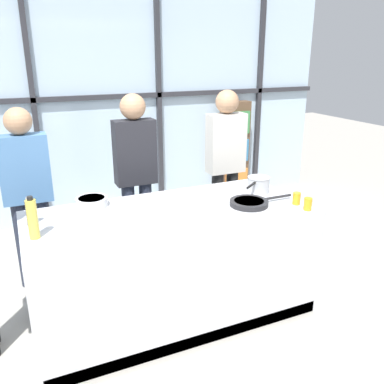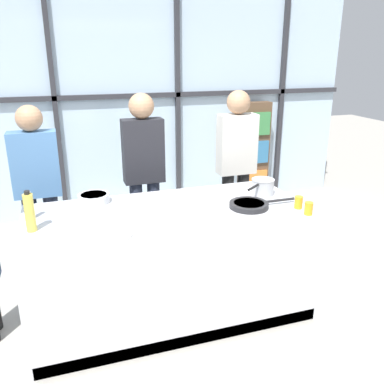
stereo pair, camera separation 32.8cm
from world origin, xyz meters
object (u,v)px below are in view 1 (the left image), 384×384
Objects in this scene: frying_pan at (250,203)px; juice_glass_far at (297,198)px; white_plate at (120,239)px; juice_glass_near at (308,204)px; spectator_center_right at (226,159)px; spectator_far_left at (27,188)px; saucepan at (258,184)px; oil_bottle at (33,219)px; spectator_center_left at (136,169)px; pepper_grinder at (29,212)px; mixing_bowl at (92,202)px.

frying_pan is 5.65× the size of juice_glass_far.
juice_glass_near is at bearing -2.72° from white_plate.
spectator_center_right is at bearing 40.52° from white_plate.
spectator_far_left is 2.38m from juice_glass_near.
saucepan is at bearing 45.93° from frying_pan.
frying_pan is 1.63m from oil_bottle.
saucepan is at bearing 18.46° from white_plate.
oil_bottle is (-0.51, 0.26, 0.13)m from white_plate.
frying_pan is (-0.35, -1.05, -0.08)m from spectator_center_right.
oil_bottle is (-0.01, -0.99, 0.09)m from spectator_far_left.
spectator_center_left is 1.25m from pepper_grinder.
juice_glass_near is at bearing -26.94° from mixing_bowl.
frying_pan is 2.04× the size of white_plate.
white_plate is 1.48m from juice_glass_near.
pepper_grinder reaches higher than juice_glass_far.
frying_pan is at bearing 159.20° from juice_glass_far.
spectator_center_left is 17.22× the size of juice_glass_near.
juice_glass_near is (1.53, -0.78, 0.01)m from mixing_bowl.
oil_bottle is at bearing 177.94° from frying_pan.
saucepan is 1.43m from mixing_bowl.
frying_pan is 1.14m from white_plate.
juice_glass_near is (0.99, -1.32, -0.06)m from spectator_center_left.
juice_glass_near is at bearing 146.20° from spectator_far_left.
frying_pan is 1.77× the size of saucepan.
spectator_far_left is 2.03m from saucepan.
frying_pan is at bearing 10.41° from white_plate.
spectator_center_right is 3.05× the size of frying_pan.
juice_glass_near reaches higher than mixing_bowl.
spectator_center_right reaches higher than mixing_bowl.
pepper_grinder is 2.04m from juice_glass_far.
juice_glass_far is (0.12, -0.38, -0.02)m from saucepan.
oil_bottle is at bearing 89.46° from spectator_far_left.
juice_glass_far is at bearing -22.61° from mixing_bowl.
juice_glass_near is (1.98, -1.32, 0.00)m from spectator_far_left.
pepper_grinder is at bearing 167.66° from juice_glass_far.
spectator_center_right is (1.97, 0.00, 0.05)m from spectator_far_left.
juice_glass_far is at bearing 90.00° from juice_glass_near.
mixing_bowl is at bearing 22.80° from pepper_grinder.
spectator_center_right is at bearing 71.63° from frying_pan.
white_plate is 0.59m from oil_bottle.
spectator_center_right is 2.12m from pepper_grinder.
oil_bottle reaches higher than frying_pan.
spectator_center_left is at bearing 68.93° from white_plate.
spectator_center_right reaches higher than oil_bottle.
juice_glass_near is at bearing -9.56° from oil_bottle.
spectator_center_right reaches higher than saucepan.
white_plate is at bearing -177.29° from juice_glass_far.
juice_glass_far is at bearing 130.00° from spectator_center_left.
juice_glass_near is (0.12, -0.52, -0.02)m from saucepan.
oil_bottle reaches higher than saucepan.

